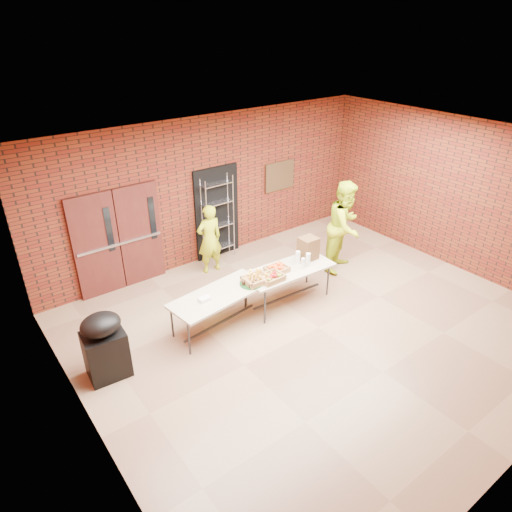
{
  "coord_description": "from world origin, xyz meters",
  "views": [
    {
      "loc": [
        -4.89,
        -4.6,
        5.0
      ],
      "look_at": [
        -0.36,
        1.4,
        0.98
      ],
      "focal_mm": 32.0,
      "sensor_mm": 36.0,
      "label": 1
    }
  ],
  "objects_px": {
    "wire_rack": "(218,219)",
    "covered_grill": "(105,345)",
    "table_left": "(219,297)",
    "table_right": "(288,272)",
    "volunteer_woman": "(209,239)",
    "volunteer_man": "(345,226)",
    "coffee_dispenser": "(308,248)"
  },
  "relations": [
    {
      "from": "table_left",
      "to": "volunteer_woman",
      "type": "height_order",
      "value": "volunteer_woman"
    },
    {
      "from": "wire_rack",
      "to": "coffee_dispenser",
      "type": "distance_m",
      "value": 2.33
    },
    {
      "from": "table_right",
      "to": "covered_grill",
      "type": "xyz_separation_m",
      "value": [
        -3.54,
        0.13,
        -0.11
      ]
    },
    {
      "from": "table_right",
      "to": "wire_rack",
      "type": "bearing_deg",
      "value": 94.21
    },
    {
      "from": "coffee_dispenser",
      "to": "volunteer_man",
      "type": "relative_size",
      "value": 0.22
    },
    {
      "from": "volunteer_woman",
      "to": "volunteer_man",
      "type": "xyz_separation_m",
      "value": [
        2.39,
        -1.61,
        0.23
      ]
    },
    {
      "from": "coffee_dispenser",
      "to": "volunteer_woman",
      "type": "xyz_separation_m",
      "value": [
        -1.12,
        1.84,
        -0.19
      ]
    },
    {
      "from": "coffee_dispenser",
      "to": "volunteer_woman",
      "type": "bearing_deg",
      "value": 121.29
    },
    {
      "from": "volunteer_woman",
      "to": "wire_rack",
      "type": "bearing_deg",
      "value": -136.42
    },
    {
      "from": "table_right",
      "to": "volunteer_woman",
      "type": "xyz_separation_m",
      "value": [
        -0.54,
        1.93,
        0.09
      ]
    },
    {
      "from": "table_right",
      "to": "coffee_dispenser",
      "type": "height_order",
      "value": "coffee_dispenser"
    },
    {
      "from": "table_right",
      "to": "volunteer_man",
      "type": "distance_m",
      "value": 1.91
    },
    {
      "from": "table_left",
      "to": "covered_grill",
      "type": "distance_m",
      "value": 2.03
    },
    {
      "from": "volunteer_man",
      "to": "table_right",
      "type": "bearing_deg",
      "value": 169.66
    },
    {
      "from": "covered_grill",
      "to": "volunteer_man",
      "type": "bearing_deg",
      "value": 6.46
    },
    {
      "from": "coffee_dispenser",
      "to": "covered_grill",
      "type": "relative_size",
      "value": 0.4
    },
    {
      "from": "covered_grill",
      "to": "volunteer_woman",
      "type": "distance_m",
      "value": 3.5
    },
    {
      "from": "volunteer_woman",
      "to": "volunteer_man",
      "type": "bearing_deg",
      "value": 150.08
    },
    {
      "from": "volunteer_woman",
      "to": "table_right",
      "type": "bearing_deg",
      "value": 109.65
    },
    {
      "from": "wire_rack",
      "to": "table_right",
      "type": "distance_m",
      "value": 2.35
    },
    {
      "from": "covered_grill",
      "to": "volunteer_woman",
      "type": "xyz_separation_m",
      "value": [
        2.99,
        1.8,
        0.21
      ]
    },
    {
      "from": "covered_grill",
      "to": "volunteer_man",
      "type": "height_order",
      "value": "volunteer_man"
    },
    {
      "from": "covered_grill",
      "to": "volunteer_woman",
      "type": "height_order",
      "value": "volunteer_woman"
    },
    {
      "from": "wire_rack",
      "to": "volunteer_man",
      "type": "height_order",
      "value": "volunteer_man"
    },
    {
      "from": "table_right",
      "to": "covered_grill",
      "type": "bearing_deg",
      "value": -179.25
    },
    {
      "from": "coffee_dispenser",
      "to": "volunteer_man",
      "type": "distance_m",
      "value": 1.3
    },
    {
      "from": "wire_rack",
      "to": "volunteer_woman",
      "type": "height_order",
      "value": "wire_rack"
    },
    {
      "from": "table_left",
      "to": "volunteer_woman",
      "type": "xyz_separation_m",
      "value": [
        0.97,
        1.86,
        0.1
      ]
    },
    {
      "from": "coffee_dispenser",
      "to": "covered_grill",
      "type": "distance_m",
      "value": 4.13
    },
    {
      "from": "wire_rack",
      "to": "covered_grill",
      "type": "distance_m",
      "value": 4.14
    },
    {
      "from": "wire_rack",
      "to": "volunteer_man",
      "type": "distance_m",
      "value": 2.77
    },
    {
      "from": "table_right",
      "to": "volunteer_woman",
      "type": "bearing_deg",
      "value": 108.55
    }
  ]
}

